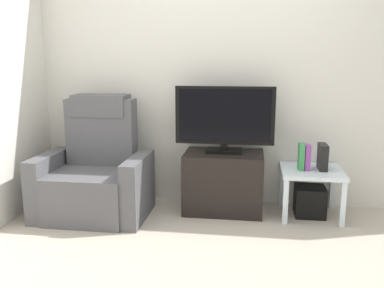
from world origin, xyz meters
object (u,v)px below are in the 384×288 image
(recliner_armchair, at_px, (96,174))
(book_middle, at_px, (307,157))
(game_console, at_px, (323,157))
(side_table, at_px, (311,176))
(subwoofer_box, at_px, (310,201))
(tv_stand, at_px, (223,182))
(book_leftmost, at_px, (301,157))
(television, at_px, (225,118))

(recliner_armchair, distance_m, book_middle, 1.92)
(game_console, bearing_deg, side_table, -173.66)
(subwoofer_box, bearing_deg, recliner_armchair, -173.63)
(tv_stand, relative_size, book_middle, 3.21)
(tv_stand, distance_m, book_leftmost, 0.74)
(tv_stand, xyz_separation_m, book_middle, (0.74, -0.03, 0.27))
(recliner_armchair, bearing_deg, side_table, 4.26)
(tv_stand, bearing_deg, television, 90.00)
(book_middle, xyz_separation_m, game_console, (0.14, 0.03, 0.00))
(side_table, height_order, game_console, game_console)
(recliner_armchair, bearing_deg, tv_stand, 8.98)
(recliner_armchair, relative_size, game_console, 4.70)
(television, xyz_separation_m, subwoofer_box, (0.79, -0.03, -0.74))
(side_table, relative_size, book_middle, 2.40)
(tv_stand, bearing_deg, book_leftmost, -2.46)
(television, distance_m, game_console, 0.94)
(side_table, bearing_deg, tv_stand, 179.30)
(book_middle, bearing_deg, book_leftmost, 180.00)
(subwoofer_box, relative_size, game_console, 1.17)
(side_table, bearing_deg, subwoofer_box, 90.00)
(tv_stand, distance_m, television, 0.60)
(subwoofer_box, xyz_separation_m, game_console, (0.09, 0.01, 0.41))
(book_leftmost, relative_size, book_middle, 1.04)
(television, relative_size, book_leftmost, 3.85)
(television, relative_size, game_console, 3.93)
(recliner_armchair, height_order, subwoofer_box, recliner_armchair)
(side_table, xyz_separation_m, game_console, (0.09, 0.01, 0.18))
(television, relative_size, subwoofer_box, 3.37)
(side_table, height_order, book_middle, book_middle)
(television, distance_m, side_table, 0.94)
(side_table, distance_m, subwoofer_box, 0.23)
(recliner_armchair, height_order, side_table, recliner_armchair)
(game_console, bearing_deg, book_leftmost, -171.03)
(tv_stand, height_order, book_leftmost, book_leftmost)
(recliner_armchair, bearing_deg, game_console, 4.26)
(television, distance_m, book_leftmost, 0.77)
(tv_stand, distance_m, subwoofer_box, 0.80)
(recliner_armchair, relative_size, side_table, 2.00)
(book_leftmost, height_order, game_console, book_leftmost)
(subwoofer_box, xyz_separation_m, book_middle, (-0.05, -0.02, 0.41))
(book_middle, bearing_deg, tv_stand, 177.71)
(television, bearing_deg, recliner_armchair, -168.01)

